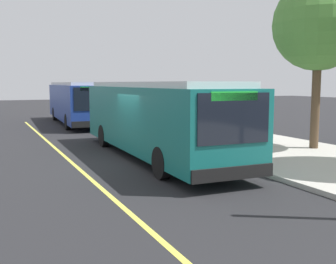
# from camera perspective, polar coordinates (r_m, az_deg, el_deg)

# --- Properties ---
(ground_plane) EXTENTS (120.00, 120.00, 0.00)m
(ground_plane) POSITION_cam_1_polar(r_m,az_deg,el_deg) (15.28, -4.51, -4.14)
(ground_plane) COLOR #232326
(sidewalk_curb) EXTENTS (44.00, 6.40, 0.15)m
(sidewalk_curb) POSITION_cam_1_polar(r_m,az_deg,el_deg) (18.18, 13.57, -2.31)
(sidewalk_curb) COLOR #B7B2A8
(sidewalk_curb) RESTS_ON ground_plane
(lane_stripe_center) EXTENTS (36.00, 0.14, 0.01)m
(lane_stripe_center) POSITION_cam_1_polar(r_m,az_deg,el_deg) (14.69, -12.63, -4.72)
(lane_stripe_center) COLOR #E0D64C
(lane_stripe_center) RESTS_ON ground_plane
(transit_bus_main) EXTENTS (11.55, 2.82, 2.95)m
(transit_bus_main) POSITION_cam_1_polar(r_m,az_deg,el_deg) (15.96, -1.87, 2.20)
(transit_bus_main) COLOR #146B66
(transit_bus_main) RESTS_ON ground_plane
(transit_bus_second) EXTENTS (11.76, 3.14, 2.95)m
(transit_bus_second) POSITION_cam_1_polar(r_m,az_deg,el_deg) (29.83, -12.59, 4.20)
(transit_bus_second) COLOR navy
(transit_bus_second) RESTS_ON ground_plane
(bus_shelter) EXTENTS (2.90, 1.60, 2.48)m
(bus_shelter) POSITION_cam_1_polar(r_m,az_deg,el_deg) (20.21, 8.51, 3.96)
(bus_shelter) COLOR #333338
(bus_shelter) RESTS_ON sidewalk_curb
(waiting_bench) EXTENTS (1.60, 0.48, 0.95)m
(waiting_bench) POSITION_cam_1_polar(r_m,az_deg,el_deg) (19.86, 8.94, 0.19)
(waiting_bench) COLOR brown
(waiting_bench) RESTS_ON sidewalk_curb
(route_sign_post) EXTENTS (0.44, 0.08, 2.80)m
(route_sign_post) POSITION_cam_1_polar(r_m,az_deg,el_deg) (17.05, 5.74, 3.61)
(route_sign_post) COLOR #333338
(route_sign_post) RESTS_ON sidewalk_curb
(pedestrian_commuter) EXTENTS (0.24, 0.40, 1.69)m
(pedestrian_commuter) POSITION_cam_1_polar(r_m,az_deg,el_deg) (17.26, 6.95, 0.84)
(pedestrian_commuter) COLOR #282D47
(pedestrian_commuter) RESTS_ON sidewalk_curb
(street_tree_upstreet) EXTENTS (3.80, 3.80, 7.05)m
(street_tree_upstreet) POSITION_cam_1_polar(r_m,az_deg,el_deg) (18.51, 20.26, 13.79)
(street_tree_upstreet) COLOR brown
(street_tree_upstreet) RESTS_ON sidewalk_curb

